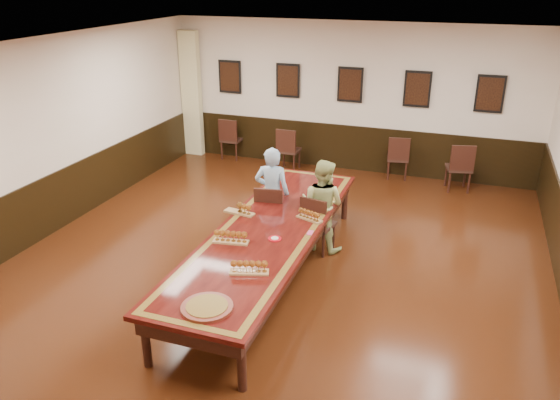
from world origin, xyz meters
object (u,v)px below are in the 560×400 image
at_px(spare_chair_a, 232,138).
at_px(conference_table, 268,238).
at_px(chair_woman, 319,223).
at_px(carved_platter, 207,307).
at_px(person_woman, 322,205).
at_px(spare_chair_b, 289,149).
at_px(person_man, 272,193).
at_px(chair_man, 271,212).
at_px(spare_chair_d, 459,166).
at_px(spare_chair_c, 398,157).

bearing_deg(spare_chair_a, conference_table, 119.22).
bearing_deg(conference_table, chair_woman, 65.16).
bearing_deg(carved_platter, person_woman, 82.71).
xyz_separation_m(spare_chair_b, person_man, (0.82, -3.29, 0.30)).
bearing_deg(person_woman, person_man, 4.76).
bearing_deg(carved_platter, person_man, 98.10).
bearing_deg(chair_woman, person_man, -1.84).
distance_m(chair_man, carved_platter, 3.22).
xyz_separation_m(spare_chair_d, person_woman, (-1.92, -3.37, 0.24)).
bearing_deg(spare_chair_d, spare_chair_c, -27.79).
height_order(spare_chair_a, conference_table, spare_chair_a).
distance_m(chair_woman, spare_chair_a, 4.99).
relative_size(spare_chair_b, carved_platter, 1.33).
bearing_deg(chair_woman, person_woman, -90.00).
distance_m(spare_chair_c, person_woman, 3.74).
bearing_deg(spare_chair_a, spare_chair_c, 178.94).
height_order(spare_chair_c, person_woman, person_woman).
xyz_separation_m(spare_chair_b, spare_chair_c, (2.36, 0.29, -0.01)).
height_order(spare_chair_c, conference_table, spare_chair_c).
xyz_separation_m(spare_chair_a, spare_chair_b, (1.54, -0.33, -0.00)).
bearing_deg(chair_man, person_woman, 171.40).
distance_m(spare_chair_b, spare_chair_c, 2.38).
height_order(spare_chair_a, spare_chair_d, spare_chair_d).
xyz_separation_m(person_man, conference_table, (0.39, -1.20, -0.17)).
bearing_deg(chair_woman, spare_chair_b, -53.09).
distance_m(chair_woman, spare_chair_b, 3.87).
relative_size(chair_man, person_man, 0.63).
relative_size(chair_woman, carved_platter, 1.31).
distance_m(chair_man, person_woman, 0.89).
xyz_separation_m(spare_chair_b, conference_table, (1.21, -4.49, 0.13)).
distance_m(chair_man, person_man, 0.31).
bearing_deg(chair_man, spare_chair_c, -121.37).
distance_m(spare_chair_b, spare_chair_d, 3.62).
height_order(chair_man, chair_woman, chair_man).
distance_m(spare_chair_a, carved_platter, 7.45).
distance_m(chair_man, chair_woman, 0.84).
bearing_deg(conference_table, chair_man, 108.67).
xyz_separation_m(chair_woman, carved_platter, (-0.39, -3.08, 0.30)).
bearing_deg(spare_chair_d, spare_chair_b, -14.39).
xyz_separation_m(chair_man, spare_chair_c, (1.52, 3.68, -0.02)).
distance_m(spare_chair_d, conference_table, 5.08).
xyz_separation_m(chair_woman, spare_chair_a, (-3.22, 3.81, 0.01)).
bearing_deg(spare_chair_b, person_man, 104.95).
distance_m(spare_chair_b, person_woman, 3.79).
height_order(chair_man, spare_chair_b, chair_man).
height_order(chair_man, spare_chair_c, chair_man).
bearing_deg(person_man, chair_woman, 158.07).
height_order(spare_chair_b, spare_chair_c, spare_chair_b).
bearing_deg(spare_chair_c, carved_platter, 71.97).
xyz_separation_m(spare_chair_a, conference_table, (2.75, -4.82, 0.12)).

